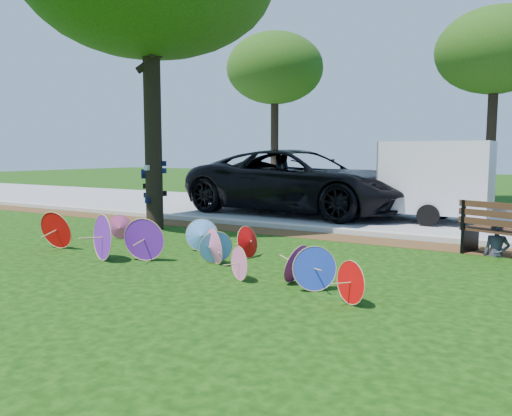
{
  "coord_description": "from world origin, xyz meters",
  "views": [
    {
      "loc": [
        5.42,
        -6.41,
        1.98
      ],
      "look_at": [
        0.5,
        2.0,
        0.9
      ],
      "focal_mm": 35.0,
      "sensor_mm": 36.0,
      "label": 1
    }
  ],
  "objects_px": {
    "person_left": "(498,224)",
    "black_van": "(299,182)",
    "cargo_trailer": "(437,177)",
    "parasol_pile": "(173,243)"
  },
  "relations": [
    {
      "from": "black_van",
      "to": "cargo_trailer",
      "type": "distance_m",
      "value": 4.31
    },
    {
      "from": "black_van",
      "to": "cargo_trailer",
      "type": "height_order",
      "value": "cargo_trailer"
    },
    {
      "from": "black_van",
      "to": "cargo_trailer",
      "type": "bearing_deg",
      "value": -86.49
    },
    {
      "from": "cargo_trailer",
      "to": "person_left",
      "type": "bearing_deg",
      "value": -64.75
    },
    {
      "from": "black_van",
      "to": "cargo_trailer",
      "type": "xyz_separation_m",
      "value": [
        4.3,
        0.0,
        0.26
      ]
    },
    {
      "from": "parasol_pile",
      "to": "black_van",
      "type": "relative_size",
      "value": 0.97
    },
    {
      "from": "person_left",
      "to": "black_van",
      "type": "bearing_deg",
      "value": 143.04
    },
    {
      "from": "parasol_pile",
      "to": "cargo_trailer",
      "type": "relative_size",
      "value": 2.55
    },
    {
      "from": "parasol_pile",
      "to": "cargo_trailer",
      "type": "xyz_separation_m",
      "value": [
        3.1,
        7.82,
        0.94
      ]
    },
    {
      "from": "parasol_pile",
      "to": "cargo_trailer",
      "type": "height_order",
      "value": "cargo_trailer"
    }
  ]
}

